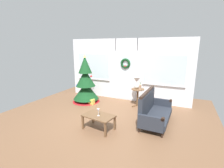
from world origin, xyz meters
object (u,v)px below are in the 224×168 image
Objects in this scene: side_table at (138,94)px; table_lamp at (137,81)px; gift_box at (92,102)px; settee_sofa at (153,110)px; wine_glass at (98,111)px; christmas_tree at (86,84)px; coffee_table at (99,117)px; flower_vase at (140,87)px.

side_table is 0.48m from table_lamp.
gift_box is at bearing -159.51° from table_lamp.
settee_sofa is 3.76× the size of table_lamp.
wine_glass reaches higher than gift_box.
table_lamp is (2.02, 0.41, 0.23)m from christmas_tree.
coffee_table is 0.20m from wine_glass.
christmas_tree is 5.50× the size of flower_vase.
table_lamp reaches higher than flower_vase.
wine_glass is (-0.55, -2.19, -0.23)m from flower_vase.
table_lamp is (-0.06, 0.04, 0.48)m from side_table.
table_lamp is at bearing 146.31° from side_table.
coffee_table is (-0.41, -2.27, -0.60)m from table_lamp.
christmas_tree is 2.20m from flower_vase.
table_lamp reaches higher than wine_glass.
gift_box is at bearing -27.10° from christmas_tree.
gift_box is at bearing -164.13° from flower_vase.
flower_vase reaches higher than side_table.
christmas_tree is 4.38× the size of table_lamp.
flower_vase reaches higher than gift_box.
flower_vase is 0.38× the size of coffee_table.
flower_vase is at bearing -30.96° from side_table.
christmas_tree reaches higher than wine_glass.
christmas_tree is 0.76m from gift_box.
settee_sofa is 1.38m from flower_vase.
gift_box is at bearing 126.25° from wine_glass.
coffee_table is at bearing -53.59° from gift_box.
table_lamp is 0.48× the size of coffee_table.
christmas_tree is 2.48m from coffee_table.
christmas_tree is at bearing 130.76° from wine_glass.
settee_sofa reaches higher than gift_box.
christmas_tree is 1.16× the size of settee_sofa.
wine_glass reaches higher than coffee_table.
gift_box is at bearing -161.39° from side_table.
side_table is at bearing 78.19° from coffee_table.
side_table is 1.90× the size of flower_vase.
table_lamp is 1.93m from gift_box.
flower_vase reaches higher than wine_glass.
side_table is 3.33× the size of gift_box.
table_lamp reaches higher than settee_sofa.
flower_vase is at bearing 75.79° from wine_glass.
side_table is 2.30m from wine_glass.
table_lamp is 2.36m from wine_glass.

